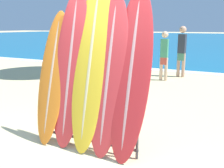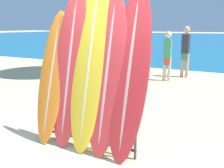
% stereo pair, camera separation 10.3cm
% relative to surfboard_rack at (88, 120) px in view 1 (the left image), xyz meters
% --- Properties ---
extents(ground_plane, '(160.00, 160.00, 0.00)m').
position_rel_surfboard_rack_xyz_m(ground_plane, '(0.05, -0.33, -0.44)').
color(ground_plane, beige).
extents(surfboard_rack, '(1.62, 0.04, 0.81)m').
position_rel_surfboard_rack_xyz_m(surfboard_rack, '(0.00, 0.00, 0.00)').
color(surfboard_rack, '#47474C').
rests_on(surfboard_rack, ground_plane).
extents(surfboard_slot_0, '(0.49, 0.64, 2.05)m').
position_rel_surfboard_rack_xyz_m(surfboard_slot_0, '(-0.65, 0.03, 0.59)').
color(surfboard_slot_0, orange).
rests_on(surfboard_slot_0, ground_plane).
extents(surfboard_slot_1, '(0.56, 0.61, 2.38)m').
position_rel_surfboard_rack_xyz_m(surfboard_slot_1, '(-0.33, 0.07, 0.75)').
color(surfboard_slot_1, red).
rests_on(surfboard_slot_1, ground_plane).
extents(surfboard_slot_2, '(0.57, 0.75, 2.57)m').
position_rel_surfboard_rack_xyz_m(surfboard_slot_2, '(0.02, 0.09, 0.85)').
color(surfboard_slot_2, yellow).
rests_on(surfboard_slot_2, ground_plane).
extents(surfboard_slot_3, '(0.55, 0.62, 2.26)m').
position_rel_surfboard_rack_xyz_m(surfboard_slot_3, '(0.32, 0.06, 0.69)').
color(surfboard_slot_3, red).
rests_on(surfboard_slot_3, ground_plane).
extents(surfboard_slot_4, '(0.56, 0.69, 2.33)m').
position_rel_surfboard_rack_xyz_m(surfboard_slot_4, '(0.65, 0.07, 0.72)').
color(surfboard_slot_4, red).
rests_on(surfboard_slot_4, ground_plane).
extents(person_near_water, '(0.22, 0.27, 1.61)m').
position_rel_surfboard_rack_xyz_m(person_near_water, '(-0.94, 3.05, 0.44)').
color(person_near_water, '#A87A5B').
rests_on(person_near_water, ground_plane).
extents(person_mid_beach, '(0.28, 0.22, 1.64)m').
position_rel_surfboard_rack_xyz_m(person_mid_beach, '(-0.38, 5.44, 0.45)').
color(person_mid_beach, beige).
rests_on(person_mid_beach, ground_plane).
extents(person_far_left, '(0.22, 0.26, 1.56)m').
position_rel_surfboard_rack_xyz_m(person_far_left, '(-1.73, 3.59, 0.41)').
color(person_far_left, '#A87A5B').
rests_on(person_far_left, ground_plane).
extents(person_far_right, '(0.30, 0.24, 1.80)m').
position_rel_surfboard_rack_xyz_m(person_far_right, '(-0.00, 6.34, 0.54)').
color(person_far_right, tan).
rests_on(person_far_right, ground_plane).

